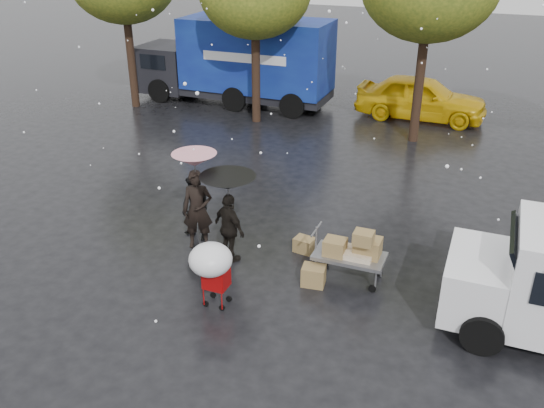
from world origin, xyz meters
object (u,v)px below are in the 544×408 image
at_px(shopping_cart, 212,263).
at_px(person_black, 230,228).
at_px(blue_truck, 238,61).
at_px(vendor_cart, 354,250).
at_px(yellow_taxi, 421,98).
at_px(person_pink, 198,210).

bearing_deg(shopping_cart, person_black, 105.11).
bearing_deg(shopping_cart, blue_truck, 112.79).
xyz_separation_m(person_black, vendor_cart, (2.75, 0.27, -0.09)).
height_order(person_black, vendor_cart, person_black).
bearing_deg(person_black, vendor_cart, -148.01).
height_order(shopping_cart, yellow_taxi, yellow_taxi).
relative_size(vendor_cart, yellow_taxi, 0.31).
bearing_deg(yellow_taxi, person_black, 170.09).
distance_m(person_black, yellow_taxi, 12.51).
height_order(vendor_cart, shopping_cart, shopping_cart).
bearing_deg(person_black, person_pink, 8.49).
distance_m(shopping_cart, yellow_taxi, 14.19).
bearing_deg(person_black, blue_truck, -39.62).
distance_m(blue_truck, yellow_taxi, 7.55).
relative_size(shopping_cart, yellow_taxi, 0.30).
xyz_separation_m(person_pink, person_black, (0.96, -0.31, -0.13)).
bearing_deg(vendor_cart, yellow_taxi, 92.18).
bearing_deg(blue_truck, person_black, -66.11).
height_order(person_pink, person_black, person_pink).
height_order(vendor_cart, yellow_taxi, yellow_taxi).
height_order(person_pink, shopping_cart, person_pink).
xyz_separation_m(shopping_cart, yellow_taxi, (1.82, 14.07, -0.22)).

